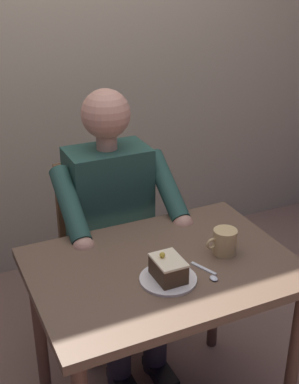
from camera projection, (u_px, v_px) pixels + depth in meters
The scene contains 8 objects.
cafe_rear_panel at pixel (45, 11), 2.74m from camera, with size 6.40×0.12×3.00m, color tan.
dining_table at pixel (163, 288), 1.93m from camera, with size 0.96×0.69×0.76m.
chair at pixel (104, 243), 2.53m from camera, with size 0.42×0.42×0.89m.
seated_person at pixel (116, 228), 2.32m from camera, with size 0.53×0.58×1.28m.
dessert_plate at pixel (168, 279), 1.79m from camera, with size 0.20×0.20×0.01m, color silver.
cake_slice at pixel (168, 268), 1.78m from camera, with size 0.10×0.13×0.10m.
coffee_cup at pixel (225, 241), 1.94m from camera, with size 0.12×0.09×0.10m.
dessert_spoon at pixel (209, 274), 1.83m from camera, with size 0.05×0.14×0.01m.
Camera 1 is at (0.72, 1.43, 1.80)m, focal length 48.50 mm.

